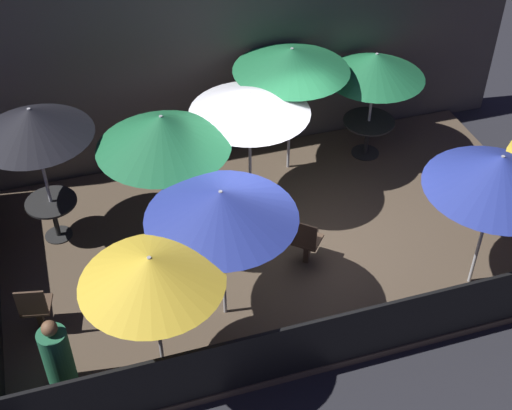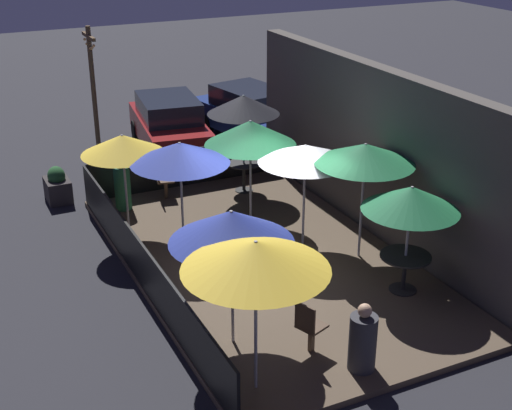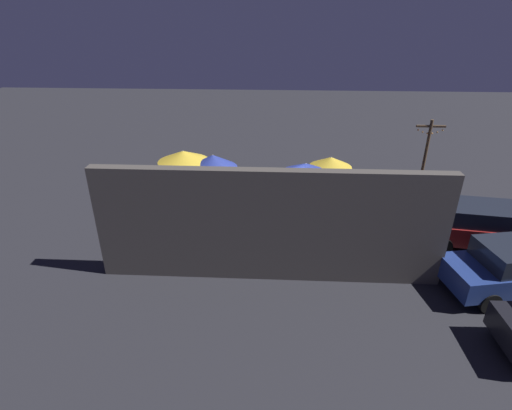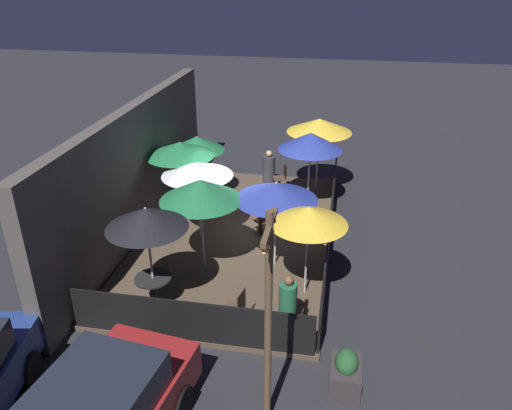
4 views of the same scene
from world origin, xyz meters
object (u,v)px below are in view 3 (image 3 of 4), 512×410
(patio_umbrella_4, at_px, (183,156))
(patio_chair_1, at_px, (370,210))
(patio_umbrella_0, at_px, (375,191))
(patio_umbrella_3, at_px, (278,193))
(patio_umbrella_8, at_px, (320,185))
(patron_0, at_px, (359,197))
(patio_chair_2, at_px, (268,210))
(patio_umbrella_2, at_px, (248,197))
(dining_table_1, at_px, (204,238))
(patron_1, at_px, (170,212))
(patio_umbrella_1, at_px, (202,205))
(patio_umbrella_7, at_px, (331,162))
(patio_umbrella_6, at_px, (213,161))
(patio_umbrella_5, at_px, (306,169))
(patio_chair_0, at_px, (191,206))
(dining_table_0, at_px, (369,234))
(light_post, at_px, (424,164))
(planter_box, at_px, (386,192))
(parked_car_0, at_px, (479,225))

(patio_umbrella_4, height_order, patio_chair_1, patio_umbrella_4)
(patio_umbrella_0, xyz_separation_m, patio_umbrella_3, (3.24, -0.13, -0.19))
(patio_umbrella_8, bearing_deg, patio_chair_1, -148.95)
(patio_umbrella_4, distance_m, patron_0, 7.52)
(patio_chair_2, distance_m, patron_0, 4.00)
(patio_umbrella_3, bearing_deg, patio_umbrella_2, 38.96)
(dining_table_1, distance_m, patron_0, 6.97)
(patio_umbrella_0, height_order, patron_1, patio_umbrella_0)
(patio_umbrella_1, relative_size, patio_chair_2, 2.27)
(patio_umbrella_7, bearing_deg, patio_umbrella_6, 4.26)
(patio_umbrella_3, distance_m, patio_umbrella_6, 3.85)
(patio_umbrella_3, distance_m, patio_umbrella_5, 2.52)
(patio_umbrella_1, height_order, patio_umbrella_6, patio_umbrella_6)
(patio_umbrella_6, xyz_separation_m, patio_chair_0, (0.82, 0.97, -1.58))
(patio_chair_0, bearing_deg, patio_umbrella_1, -0.00)
(dining_table_0, bearing_deg, dining_table_1, 6.18)
(patio_umbrella_5, height_order, patio_umbrella_7, patio_umbrella_5)
(dining_table_1, distance_m, light_post, 9.15)
(patio_umbrella_6, relative_size, light_post, 0.59)
(patio_umbrella_5, height_order, planter_box, patio_umbrella_5)
(patio_umbrella_4, xyz_separation_m, patio_chair_0, (-0.43, 1.15, -1.71))
(patio_umbrella_6, xyz_separation_m, dining_table_0, (-5.89, 2.92, -1.52))
(patio_umbrella_2, bearing_deg, patio_umbrella_8, -151.92)
(patio_umbrella_5, xyz_separation_m, patio_umbrella_8, (-0.40, 1.75, 0.07))
(patron_0, distance_m, planter_box, 1.92)
(patio_umbrella_7, bearing_deg, patio_umbrella_5, 38.94)
(patron_0, bearing_deg, light_post, 8.06)
(patio_umbrella_0, relative_size, patio_umbrella_8, 1.03)
(patio_umbrella_0, bearing_deg, patio_umbrella_5, -47.97)
(patio_umbrella_3, relative_size, patio_umbrella_7, 0.99)
(patio_umbrella_1, relative_size, planter_box, 2.34)
(patio_chair_1, distance_m, parked_car_0, 3.82)
(patio_umbrella_6, bearing_deg, parked_car_0, 166.46)
(patio_umbrella_3, relative_size, patio_umbrella_5, 0.98)
(patron_1, relative_size, planter_box, 1.29)
(patio_umbrella_5, bearing_deg, light_post, -173.20)
(patio_chair_0, distance_m, patron_1, 0.89)
(patio_umbrella_6, distance_m, patio_umbrella_8, 4.70)
(patio_chair_1, height_order, parked_car_0, parked_car_0)
(planter_box, bearing_deg, dining_table_0, 69.02)
(patio_umbrella_8, height_order, light_post, light_post)
(light_post, bearing_deg, planter_box, -55.22)
(patio_umbrella_0, bearing_deg, planter_box, -110.98)
(patio_umbrella_1, xyz_separation_m, parked_car_0, (-9.70, -1.17, -1.13))
(patio_umbrella_0, height_order, dining_table_1, patio_umbrella_0)
(patio_umbrella_7, bearing_deg, dining_table_0, 108.36)
(patio_umbrella_1, xyz_separation_m, patio_umbrella_6, (0.15, -3.54, 0.24))
(patio_chair_1, bearing_deg, patio_umbrella_4, -86.50)
(patio_umbrella_2, height_order, patio_umbrella_7, patio_umbrella_2)
(patio_umbrella_2, xyz_separation_m, dining_table_1, (1.54, -0.03, -1.62))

